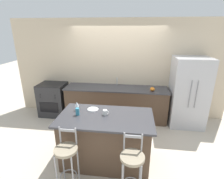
{
  "coord_description": "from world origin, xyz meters",
  "views": [
    {
      "loc": [
        0.47,
        -4.08,
        2.42
      ],
      "look_at": [
        0.0,
        -0.49,
        1.16
      ],
      "focal_mm": 28.0,
      "sensor_mm": 36.0,
      "label": 1
    }
  ],
  "objects": [
    {
      "name": "bar_stool_far",
      "position": [
        0.5,
        -2.06,
        0.59
      ],
      "size": [
        0.35,
        0.35,
        1.02
      ],
      "color": "#99999E",
      "rests_on": "ground_plane"
    },
    {
      "name": "back_counter",
      "position": [
        0.0,
        0.39,
        0.46
      ],
      "size": [
        2.78,
        0.71,
        0.91
      ],
      "color": "#4C3828",
      "rests_on": "ground_plane"
    },
    {
      "name": "tumbler_cup",
      "position": [
        -0.51,
        -1.37,
        1.02
      ],
      "size": [
        0.07,
        0.07,
        0.13
      ],
      "color": "teal",
      "rests_on": "kitchen_island"
    },
    {
      "name": "pumpkin_decoration",
      "position": [
        0.95,
        0.23,
        0.96
      ],
      "size": [
        0.12,
        0.12,
        0.12
      ],
      "color": "orange",
      "rests_on": "back_counter"
    },
    {
      "name": "bar_stool_near",
      "position": [
        -0.49,
        -2.02,
        0.59
      ],
      "size": [
        0.35,
        0.35,
        1.02
      ],
      "color": "#99999E",
      "rests_on": "ground_plane"
    },
    {
      "name": "oven_range",
      "position": [
        -1.84,
        0.39,
        0.47
      ],
      "size": [
        0.75,
        0.65,
        0.94
      ],
      "color": "#28282B",
      "rests_on": "ground_plane"
    },
    {
      "name": "kitchen_island",
      "position": [
        0.0,
        -1.36,
        0.48
      ],
      "size": [
        1.68,
        0.94,
        0.96
      ],
      "color": "#4C3828",
      "rests_on": "ground_plane"
    },
    {
      "name": "wine_glass",
      "position": [
        -0.57,
        -1.19,
        1.08
      ],
      "size": [
        0.08,
        0.08,
        0.18
      ],
      "color": "white",
      "rests_on": "kitchen_island"
    },
    {
      "name": "wall_back",
      "position": [
        0.0,
        0.73,
        1.35
      ],
      "size": [
        6.0,
        0.07,
        2.7
      ],
      "color": "beige",
      "rests_on": "ground_plane"
    },
    {
      "name": "refrigerator",
      "position": [
        1.85,
        0.32,
        0.89
      ],
      "size": [
        0.86,
        0.8,
        1.78
      ],
      "color": "#BCBCC1",
      "rests_on": "ground_plane"
    },
    {
      "name": "dinner_plate",
      "position": [
        -0.29,
        -1.12,
        0.97
      ],
      "size": [
        0.21,
        0.21,
        0.02
      ],
      "color": "white",
      "rests_on": "kitchen_island"
    },
    {
      "name": "sink_faucet",
      "position": [
        0.0,
        0.6,
        1.05
      ],
      "size": [
        0.02,
        0.13,
        0.22
      ],
      "color": "#ADAFB5",
      "rests_on": "back_counter"
    },
    {
      "name": "ground_plane",
      "position": [
        0.0,
        0.0,
        0.0
      ],
      "size": [
        18.0,
        18.0,
        0.0
      ],
      "primitive_type": "plane",
      "color": "beige"
    },
    {
      "name": "coffee_mug",
      "position": [
        -0.02,
        -1.3,
        1.0
      ],
      "size": [
        0.11,
        0.08,
        0.09
      ],
      "color": "white",
      "rests_on": "kitchen_island"
    }
  ]
}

